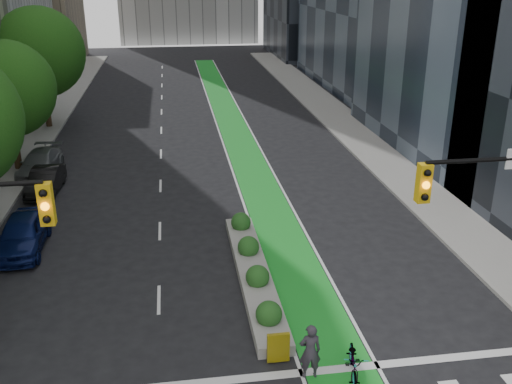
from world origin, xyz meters
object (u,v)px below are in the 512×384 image
object	(u,v)px
parked_car_left_mid	(45,181)
parked_car_left_near	(23,233)
median_planter	(254,270)
bicycle	(354,363)
cyclist	(310,351)
parked_car_left_far	(40,163)

from	to	relation	value
parked_car_left_mid	parked_car_left_near	bearing A→B (deg)	-84.46
median_planter	parked_car_left_mid	world-z (taller)	parked_car_left_mid
median_planter	bicycle	world-z (taller)	median_planter
cyclist	median_planter	bearing A→B (deg)	-81.49
parked_car_left_mid	parked_car_left_far	size ratio (longest dim) A/B	0.85
cyclist	parked_car_left_near	xyz separation A→B (m)	(-10.30, 9.95, -0.13)
median_planter	parked_car_left_mid	bearing A→B (deg)	132.08
bicycle	cyclist	xyz separation A→B (m)	(-1.29, 0.23, 0.38)
parked_car_left_near	bicycle	bearing A→B (deg)	-42.24
parked_car_left_near	parked_car_left_mid	size ratio (longest dim) A/B	1.12
parked_car_left_far	parked_car_left_near	bearing A→B (deg)	-79.30
cyclist	parked_car_left_far	size ratio (longest dim) A/B	0.38
cyclist	parked_car_left_mid	xyz separation A→B (m)	(-10.65, 16.92, -0.24)
parked_car_left_near	parked_car_left_mid	bearing A→B (deg)	91.87
cyclist	parked_car_left_mid	distance (m)	20.00
cyclist	bicycle	bearing A→B (deg)	171.02
parked_car_left_near	parked_car_left_mid	world-z (taller)	parked_car_left_near
parked_car_left_far	parked_car_left_mid	bearing A→B (deg)	-70.49
median_planter	parked_car_left_mid	size ratio (longest dim) A/B	2.52
median_planter	bicycle	distance (m)	6.59
bicycle	cyclist	distance (m)	1.37
median_planter	parked_car_left_far	bearing A→B (deg)	127.49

